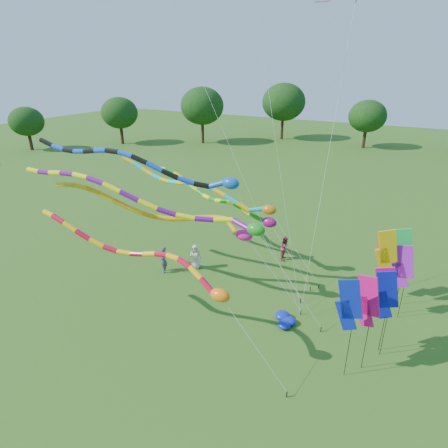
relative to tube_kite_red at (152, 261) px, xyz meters
The scene contains 20 objects.
ground 5.54m from the tube_kite_red, 20.17° to the left, with size 160.00×160.00×0.00m, color #295717.
tree_ring 1.73m from the tube_kite_red, 127.64° to the right, with size 123.34×118.03×9.58m.
tube_kite_red is the anchor object (origin of this frame).
tube_kite_orange 4.41m from the tube_kite_red, 113.79° to the left, with size 14.21×3.06×6.91m.
tube_kite_purple 3.85m from the tube_kite_red, 122.99° to the left, with size 17.10×2.81×7.91m.
tube_kite_blue 6.12m from the tube_kite_red, 125.56° to the left, with size 15.60×3.32×9.03m.
tube_kite_cyan 8.21m from the tube_kite_red, 102.80° to the left, with size 14.25×1.13×7.16m.
tube_kite_green 9.11m from the tube_kite_red, 96.95° to the left, with size 12.49×2.33×6.19m.
banner_pole_red 12.78m from the tube_kite_red, 45.58° to the left, with size 1.16×0.30×4.24m.
banner_pole_blue_b 10.47m from the tube_kite_red, 23.80° to the left, with size 1.15×0.35×4.52m.
banner_pole_blue_a 8.62m from the tube_kite_red, 14.25° to the left, with size 1.16×0.29×4.87m.
banner_pole_violet 12.65m from the tube_kite_red, 37.73° to the left, with size 1.16×0.12×4.31m.
banner_pole_magenta_b 10.50m from the tube_kite_red, 25.54° to the left, with size 1.15×0.35×4.53m.
banner_pole_orange 11.66m from the tube_kite_red, 38.85° to the left, with size 1.10×0.52×5.13m.
banner_pole_green 13.17m from the tube_kite_red, 42.19° to the left, with size 1.15×0.35×4.76m.
banner_pole_magenta_a 9.45m from the tube_kite_red, 18.68° to the left, with size 1.15×0.36×4.69m.
blue_nylon_heap 7.89m from the tube_kite_red, 41.14° to the left, with size 1.25×1.13×0.44m.
person_a 8.11m from the tube_kite_red, 108.06° to the left, with size 0.84×0.55×1.72m, color beige.
person_b 7.59m from the tube_kite_red, 124.70° to the left, with size 0.65×0.43×1.79m, color #3E4357.
person_c 11.84m from the tube_kite_red, 77.05° to the left, with size 0.85×0.66×1.74m, color brown.
Camera 1 is at (6.87, -12.50, 12.60)m, focal length 30.00 mm.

